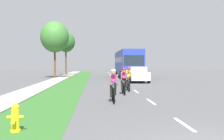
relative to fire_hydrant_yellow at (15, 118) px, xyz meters
name	(u,v)px	position (x,y,z in m)	size (l,w,h in m)	color
ground_plane	(124,83)	(4.81, 17.58, -0.37)	(120.00, 120.00, 0.00)	#4C4C4F
grass_verge	(73,83)	(0.00, 17.58, -0.37)	(2.65, 70.00, 0.01)	#2D6026
sidewalk_concrete	(49,83)	(-2.22, 17.58, -0.37)	(1.79, 70.00, 0.10)	#9E998E
lane_markings_center	(120,80)	(4.81, 21.58, -0.37)	(0.12, 53.13, 0.01)	white
fire_hydrant_yellow	(15,118)	(0.00, 0.00, 0.00)	(0.44, 0.38, 0.76)	yellow
cyclist_lead	(113,85)	(2.98, 5.14, 0.44)	(0.42, 1.72, 1.58)	black
cyclist_trailing	(124,81)	(3.82, 8.27, 0.44)	(0.42, 1.72, 1.58)	black
cyclist_distant	(128,79)	(4.32, 10.14, 0.44)	(0.42, 1.72, 1.58)	black
sedan_white	(137,74)	(6.29, 18.46, 0.40)	(1.98, 4.30, 1.52)	silver
bus_blue	(128,63)	(6.38, 27.08, 1.61)	(2.78, 11.60, 3.48)	#23389E
street_tree_near	(55,37)	(-3.04, 26.27, 4.85)	(3.59, 3.59, 7.21)	brown
street_tree_far	(66,42)	(-2.52, 33.97, 4.84)	(2.89, 2.89, 6.83)	brown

